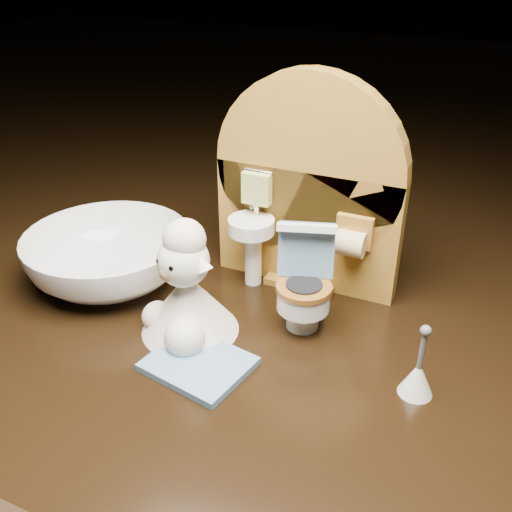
{
  "coord_description": "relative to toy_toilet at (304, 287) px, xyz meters",
  "views": [
    {
      "loc": [
        0.11,
        -0.27,
        0.22
      ],
      "look_at": [
        -0.01,
        0.01,
        0.05
      ],
      "focal_mm": 40.0,
      "sensor_mm": 36.0,
      "label": 1
    }
  ],
  "objects": [
    {
      "name": "backdrop_panel",
      "position": [
        -0.02,
        0.05,
        0.04
      ],
      "size": [
        0.13,
        0.05,
        0.15
      ],
      "color": "#A27226",
      "rests_on": "ground"
    },
    {
      "name": "toy_toilet",
      "position": [
        0.0,
        0.0,
        0.0
      ],
      "size": [
        0.04,
        0.05,
        0.07
      ],
      "rotation": [
        0.0,
        0.0,
        0.31
      ],
      "color": "white",
      "rests_on": "ground"
    },
    {
      "name": "bath_mat",
      "position": [
        -0.04,
        -0.07,
        -0.02
      ],
      "size": [
        0.06,
        0.06,
        0.0
      ],
      "primitive_type": "cube",
      "rotation": [
        0.0,
        0.0,
        -0.18
      ],
      "color": "#5C839F",
      "rests_on": "ground"
    },
    {
      "name": "toilet_brush",
      "position": [
        0.08,
        -0.04,
        -0.01
      ],
      "size": [
        0.02,
        0.02,
        0.05
      ],
      "color": "white",
      "rests_on": "ground"
    },
    {
      "name": "plush_lamb",
      "position": [
        -0.06,
        -0.04,
        0.0
      ],
      "size": [
        0.06,
        0.06,
        0.08
      ],
      "rotation": [
        0.0,
        0.0,
        -0.33
      ],
      "color": "silver",
      "rests_on": "ground"
    },
    {
      "name": "ceramic_bowl",
      "position": [
        -0.15,
        -0.01,
        -0.01
      ],
      "size": [
        0.12,
        0.12,
        0.04
      ],
      "primitive_type": "imported",
      "rotation": [
        0.0,
        0.0,
        -0.01
      ],
      "color": "white",
      "rests_on": "ground"
    }
  ]
}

